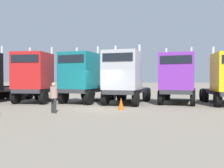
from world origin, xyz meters
The scene contains 7 objects.
ground centered at (0.00, 0.00, 0.00)m, with size 200.00×200.00×0.00m, color gray.
semi_truck_red centered at (-5.58, 2.72, 2.03)m, with size 2.82×6.29×4.48m.
semi_truck_teal centered at (-1.87, 2.87, 2.01)m, with size 4.06×6.35×4.46m.
semi_truck_silver centered at (1.43, 2.11, 2.02)m, with size 3.77×6.61×4.46m.
semi_truck_purple centered at (5.40, 2.90, 1.96)m, with size 3.89×6.73×4.33m.
visitor_with_camera centered at (-2.27, -2.75, 0.98)m, with size 0.57×0.57×1.70m.
traffic_cone_near centered at (1.36, -0.98, 0.37)m, with size 0.36×0.36×0.75m, color #F2590C.
Camera 1 is at (2.26, -15.79, 1.91)m, focal length 38.94 mm.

